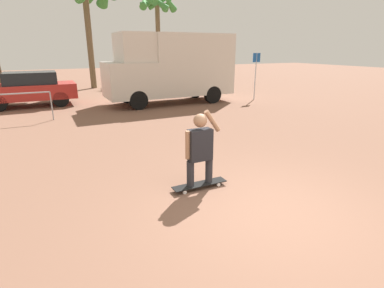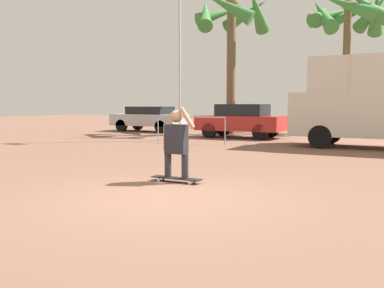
{
  "view_description": "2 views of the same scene",
  "coord_description": "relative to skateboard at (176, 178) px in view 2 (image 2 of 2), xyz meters",
  "views": [
    {
      "loc": [
        -3.04,
        -3.28,
        2.56
      ],
      "look_at": [
        -0.5,
        1.83,
        0.74
      ],
      "focal_mm": 28.0,
      "sensor_mm": 36.0,
      "label": 1
    },
    {
      "loc": [
        3.71,
        -6.04,
        1.59
      ],
      "look_at": [
        -0.43,
        1.73,
        0.75
      ],
      "focal_mm": 40.0,
      "sensor_mm": 36.0,
      "label": 2
    }
  ],
  "objects": [
    {
      "name": "plaza_railing_segment",
      "position": [
        -3.74,
        7.53,
        0.79
      ],
      "size": [
        3.06,
        0.05,
        1.08
      ],
      "color": "#99999E",
      "rests_on": "ground_plane"
    },
    {
      "name": "ground_plane",
      "position": [
        0.58,
        -1.34,
        -0.07
      ],
      "size": [
        80.0,
        80.0,
        0.0
      ],
      "primitive_type": "plane",
      "color": "brown"
    },
    {
      "name": "parked_car_silver",
      "position": [
        -9.22,
        12.82,
        0.69
      ],
      "size": [
        4.22,
        1.8,
        1.41
      ],
      "color": "black",
      "rests_on": "ground_plane"
    },
    {
      "name": "skateboard",
      "position": [
        0.0,
        0.0,
        0.0
      ],
      "size": [
        1.09,
        0.24,
        0.09
      ],
      "color": "black",
      "rests_on": "ground_plane"
    },
    {
      "name": "palm_tree_center_background",
      "position": [
        0.72,
        16.75,
        6.09
      ],
      "size": [
        4.53,
        4.48,
        7.38
      ],
      "color": "brown",
      "rests_on": "ground_plane"
    },
    {
      "name": "palm_tree_far_left",
      "position": [
        -4.42,
        13.2,
        5.73
      ],
      "size": [
        3.96,
        4.1,
        7.22
      ],
      "color": "brown",
      "rests_on": "ground_plane"
    },
    {
      "name": "flagpole",
      "position": [
        -4.78,
        8.62,
        4.42
      ],
      "size": [
        0.87,
        0.12,
        8.03
      ],
      "color": "#B7B7BC",
      "rests_on": "ground_plane"
    },
    {
      "name": "person_skateboarder",
      "position": [
        -0.0,
        0.0,
        0.78
      ],
      "size": [
        0.72,
        0.25,
        1.43
      ],
      "color": "#28282D",
      "rests_on": "skateboard"
    },
    {
      "name": "parked_car_red",
      "position": [
        -2.96,
        11.03,
        0.74
      ],
      "size": [
        3.93,
        1.76,
        1.55
      ],
      "color": "black",
      "rests_on": "ground_plane"
    }
  ]
}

